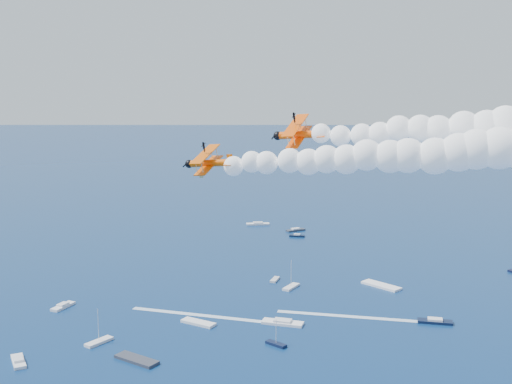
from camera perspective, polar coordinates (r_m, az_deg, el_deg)
The scene contains 6 objects.
biplane_lead at distance 89.27m, azimuth 3.99°, elevation 5.10°, with size 7.65×8.58×5.17m, color #FF5305, non-canonical shape.
biplane_trail at distance 86.98m, azimuth -4.08°, elevation 2.57°, with size 7.05×7.91×4.77m, color #F25B05, non-canonical shape.
smoke_trail_lead at distance 85.66m, azimuth 20.43°, elevation 5.59°, with size 48.52×16.97×9.50m, color white, non-canonical shape.
smoke_trail_trail at distance 81.16m, azimuth 12.69°, elevation 3.19°, with size 47.89×19.13×9.50m, color white, non-canonical shape.
spectator_boats at distance 183.62m, azimuth 12.55°, elevation -10.52°, with size 231.84×158.89×0.70m.
boat_wakes at distance 156.53m, azimuth 0.14°, elevation -14.03°, with size 70.65×105.14×0.04m.
Camera 1 is at (51.84, -55.52, 62.65)m, focal length 45.07 mm.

